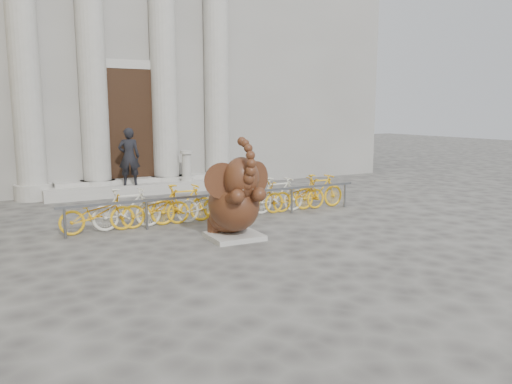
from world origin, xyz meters
TOP-DOWN VIEW (x-y plane):
  - ground at (0.00, 0.00)m, footprint 80.00×80.00m
  - classical_building at (0.00, 14.93)m, footprint 22.00×10.70m
  - entrance_steps at (0.00, 9.40)m, footprint 6.00×1.20m
  - elephant_statue at (0.29, 2.29)m, footprint 1.51×1.67m
  - bike_rack at (0.85, 4.34)m, footprint 8.14×0.53m
  - pedestrian at (-0.30, 9.05)m, footprint 0.78×0.61m
  - balustrade_post at (1.71, 9.10)m, footprint 0.43×0.43m

SIDE VIEW (x-z plane):
  - ground at x=0.00m, z-range 0.00..0.00m
  - entrance_steps at x=0.00m, z-range 0.00..0.36m
  - bike_rack at x=0.85m, z-range 0.00..1.00m
  - elephant_statue at x=0.29m, z-range -0.31..1.94m
  - balustrade_post at x=1.71m, z-range 0.32..1.38m
  - pedestrian at x=-0.30m, z-range 0.36..2.25m
  - classical_building at x=0.00m, z-range -0.02..11.98m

